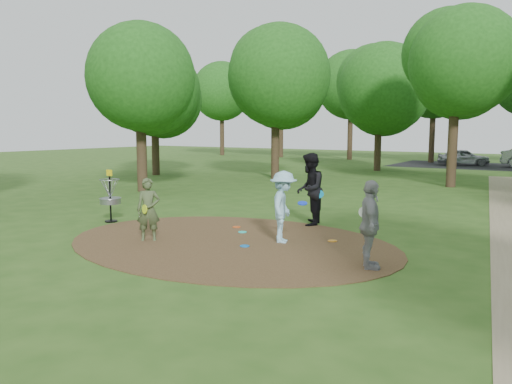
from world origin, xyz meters
The scene contains 14 objects.
ground centered at (0.00, 0.00, 0.00)m, with size 100.00×100.00×0.00m, color #2D5119.
dirt_clearing centered at (0.00, 0.00, 0.01)m, with size 8.40×8.40×0.02m, color #47301C.
parking_lot centered at (2.00, 30.00, 0.00)m, with size 14.00×8.00×0.01m, color black.
player_observer_with_disc centered at (-1.75, -0.91, 0.77)m, with size 0.67×0.64×1.54m.
player_throwing_with_disc centered at (1.10, 0.70, 0.87)m, with size 1.19×1.28×1.73m.
player_walking_with_disc centered at (0.63, 3.02, 1.03)m, with size 1.05×1.19×2.05m.
player_waiting_with_disc centered at (3.63, -0.36, 0.87)m, with size 0.82×1.11×1.75m.
disc_ground_cyan centered at (-0.35, 1.08, 0.03)m, with size 0.22×0.22×0.02m, color #1BDBCA.
disc_ground_blue centered at (0.58, -0.19, 0.03)m, with size 0.22×0.22×0.02m, color blue.
disc_ground_red centered at (-0.87, 1.55, 0.03)m, with size 0.22×0.22×0.02m, color #DA4C15.
car_left centered at (-0.19, 30.00, 0.62)m, with size 1.46×3.63×1.24m, color #9EA1A6.
disc_ground_orange centered at (2.07, 1.40, 0.03)m, with size 0.22×0.22×0.02m, color orange.
disc_golf_basket centered at (-4.50, 0.30, 0.87)m, with size 0.63×0.63×1.54m.
tree_ring centered at (1.17, 9.49, 5.10)m, with size 37.17×45.28×8.88m.
Camera 1 is at (6.91, -9.53, 2.73)m, focal length 35.00 mm.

